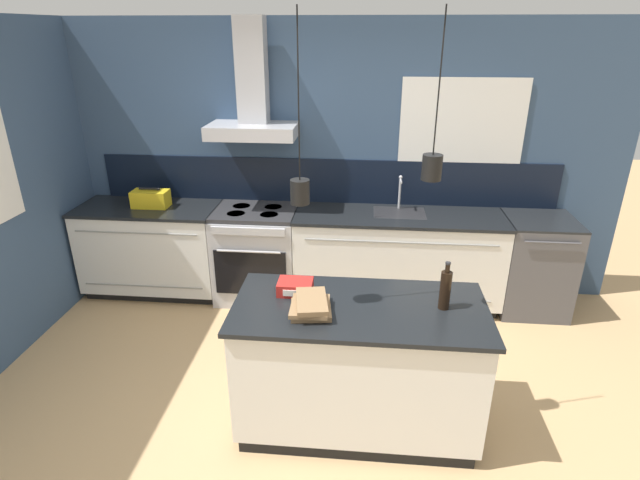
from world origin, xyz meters
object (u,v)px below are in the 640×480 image
object	(u,v)px
oven_range	(257,254)
red_supply_box	(295,287)
dishwasher	(534,265)
bottle_on_island	(445,289)
book_stack	(311,306)
yellow_toolbox	(151,199)

from	to	relation	value
oven_range	red_supply_box	bearing A→B (deg)	-68.73
oven_range	dishwasher	bearing A→B (deg)	0.09
dishwasher	bottle_on_island	world-z (taller)	bottle_on_island
bottle_on_island	red_supply_box	size ratio (longest dim) A/B	1.39
dishwasher	red_supply_box	size ratio (longest dim) A/B	4.08
oven_range	book_stack	world-z (taller)	book_stack
dishwasher	book_stack	bearing A→B (deg)	-136.74
book_stack	red_supply_box	size ratio (longest dim) A/B	1.49
yellow_toolbox	oven_range	bearing A→B (deg)	-0.25
bottle_on_island	oven_range	bearing A→B (deg)	132.80
red_supply_box	oven_range	bearing A→B (deg)	111.27
oven_range	bottle_on_island	xyz separation A→B (m)	(1.54, -1.66, 0.58)
oven_range	red_supply_box	distance (m)	1.74
bottle_on_island	yellow_toolbox	distance (m)	3.04
red_supply_box	yellow_toolbox	size ratio (longest dim) A/B	0.66
book_stack	bottle_on_island	bearing A→B (deg)	8.98
bottle_on_island	book_stack	xyz separation A→B (m)	(-0.80, -0.13, -0.09)
oven_range	book_stack	bearing A→B (deg)	-67.71
oven_range	dishwasher	size ratio (longest dim) A/B	1.00
yellow_toolbox	book_stack	bearing A→B (deg)	-45.76
oven_range	book_stack	size ratio (longest dim) A/B	2.73
dishwasher	yellow_toolbox	bearing A→B (deg)	180.00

